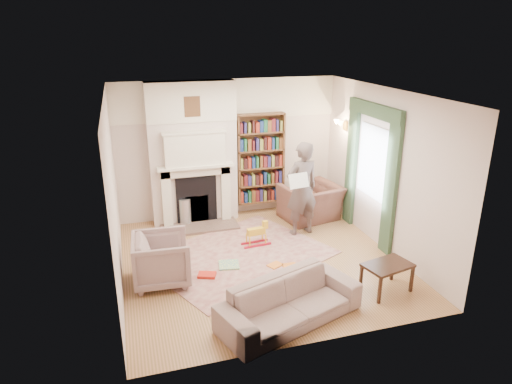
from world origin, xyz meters
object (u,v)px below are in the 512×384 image
object	(u,v)px
bookcase	(260,159)
armchair_left	(162,259)
coffee_table	(386,278)
paraffin_heater	(185,212)
sofa	(290,302)
armchair_reading	(310,202)
rocking_horse	(256,234)
man_reading	(302,189)

from	to	relation	value
bookcase	armchair_left	world-z (taller)	bookcase
coffee_table	paraffin_heater	bearing A→B (deg)	114.04
sofa	paraffin_heater	bearing A→B (deg)	84.37
armchair_reading	armchair_left	world-z (taller)	armchair_left
armchair_left	paraffin_heater	world-z (taller)	armchair_left
bookcase	paraffin_heater	xyz separation A→B (m)	(-1.64, -0.23, -0.90)
armchair_left	rocking_horse	world-z (taller)	armchair_left
armchair_left	sofa	distance (m)	2.14
armchair_reading	man_reading	world-z (taller)	man_reading
armchair_left	man_reading	bearing A→B (deg)	-65.39
paraffin_heater	rocking_horse	xyz separation A→B (m)	(1.09, -1.31, -0.05)
sofa	paraffin_heater	distance (m)	3.71
coffee_table	paraffin_heater	size ratio (longest dim) A/B	1.27
armchair_reading	sofa	size ratio (longest dim) A/B	0.56
man_reading	bookcase	bearing A→B (deg)	-81.87
rocking_horse	armchair_left	bearing A→B (deg)	-160.35
paraffin_heater	armchair_left	bearing A→B (deg)	-107.18
man_reading	rocking_horse	distance (m)	1.21
armchair_reading	rocking_horse	distance (m)	1.67
coffee_table	armchair_reading	bearing A→B (deg)	77.14
coffee_table	paraffin_heater	xyz separation A→B (m)	(-2.51, 3.33, 0.05)
man_reading	coffee_table	distance (m)	2.43
man_reading	paraffin_heater	distance (m)	2.39
sofa	paraffin_heater	xyz separation A→B (m)	(-0.87, 3.61, -0.01)
armchair_left	bookcase	bearing A→B (deg)	-41.27
man_reading	rocking_horse	size ratio (longest dim) A/B	3.50
bookcase	rocking_horse	size ratio (longest dim) A/B	3.60
armchair_left	sofa	world-z (taller)	armchair_left
bookcase	paraffin_heater	world-z (taller)	bookcase
rocking_horse	man_reading	bearing A→B (deg)	10.28
bookcase	sofa	xyz separation A→B (m)	(-0.77, -3.84, -0.89)
bookcase	rocking_horse	world-z (taller)	bookcase
coffee_table	rocking_horse	world-z (taller)	rocking_horse
coffee_table	paraffin_heater	distance (m)	4.17
armchair_left	paraffin_heater	bearing A→B (deg)	-14.13
rocking_horse	sofa	bearing A→B (deg)	-100.50
sofa	coffee_table	bearing A→B (deg)	-9.54
coffee_table	paraffin_heater	world-z (taller)	paraffin_heater
paraffin_heater	man_reading	bearing A→B (deg)	-27.00
armchair_reading	coffee_table	xyz separation A→B (m)	(0.00, -2.88, -0.14)
armchair_reading	man_reading	distance (m)	0.92
paraffin_heater	rocking_horse	size ratio (longest dim) A/B	1.07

